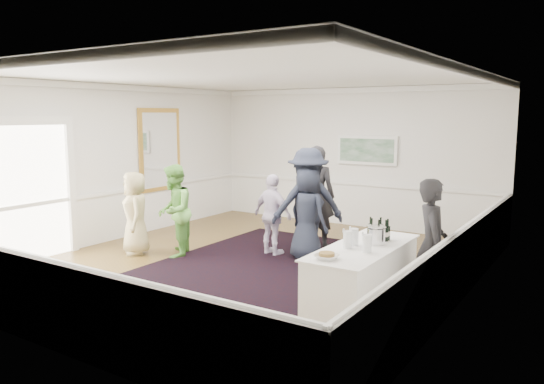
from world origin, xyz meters
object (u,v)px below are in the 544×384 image
Objects in this scene: nut_bowl at (327,256)px; guest_navy at (307,214)px; guest_lilac at (273,215)px; ice_bucket at (376,236)px; bartender at (432,244)px; guest_dark_a at (308,203)px; guest_dark_b at (316,196)px; serving_table at (363,278)px; guest_tan at (135,213)px; guest_green at (174,211)px.

guest_navy is at bearing 123.49° from nut_bowl.
ice_bucket is (2.61, -1.50, 0.23)m from guest_lilac.
guest_dark_a reaches higher than bartender.
guest_dark_b is at bearing -111.93° from guest_dark_a.
guest_dark_b is (-2.16, 2.72, 0.56)m from serving_table.
serving_table is 1.28× the size of guest_navy.
guest_tan is at bearing 26.78° from guest_dark_b.
guest_dark_a reaches higher than guest_lilac.
guest_lilac is at bearing 145.89° from serving_table.
guest_green is 2.44m from guest_dark_a.
bartender reaches higher than nut_bowl.
ice_bucket is (0.09, 0.21, 0.55)m from serving_table.
serving_table is 1.07× the size of guest_dark_a.
bartender is 6.09× the size of nut_bowl.
bartender is 1.04× the size of guest_green.
guest_dark_a is at bearing 123.14° from nut_bowl.
guest_lilac is 5.79× the size of ice_bucket.
guest_lilac is at bearing 133.62° from nut_bowl.
ice_bucket is (2.25, -2.50, -0.01)m from guest_dark_b.
nut_bowl is (3.86, -1.46, 0.06)m from guest_green.
serving_table is 8.26× the size of ice_bucket.
guest_lilac is at bearing 94.45° from guest_green.
nut_bowl is (-0.21, -1.02, -0.08)m from ice_bucket.
serving_table is at bearing 81.30° from nut_bowl.
bartender reaches higher than guest_navy.
bartender is at bearing 127.80° from guest_dark_b.
ice_bucket is at bearing 161.40° from guest_lilac.
guest_tan is 1.02× the size of guest_lilac.
guest_tan is at bearing 65.56° from bartender.
guest_dark_a is at bearing 134.92° from serving_table.
serving_table is 1.43× the size of guest_lilac.
guest_navy is (-1.82, 1.75, 0.40)m from serving_table.
guest_green reaches higher than guest_lilac.
guest_tan reaches higher than nut_bowl.
guest_dark_a is (2.10, 1.24, 0.15)m from guest_green.
serving_table is 7.45× the size of nut_bowl.
bartender is 0.74m from ice_bucket.
guest_navy reaches higher than serving_table.
bartender reaches higher than serving_table.
guest_dark_a reaches higher than serving_table.
serving_table is at bearing 31.80° from guest_tan.
guest_lilac is at bearing 19.73° from guest_navy.
nut_bowl is at bearing 121.91° from bartender.
guest_tan is 5.93× the size of ice_bucket.
guest_navy is 6.43× the size of ice_bucket.
guest_green is 1.01× the size of guest_navy.
nut_bowl is (2.40, -2.52, 0.16)m from guest_lilac.
guest_navy is (-2.55, 1.18, -0.04)m from bartender.
guest_dark_b is 6.91× the size of nut_bowl.
guest_dark_b is 1.19× the size of guest_navy.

